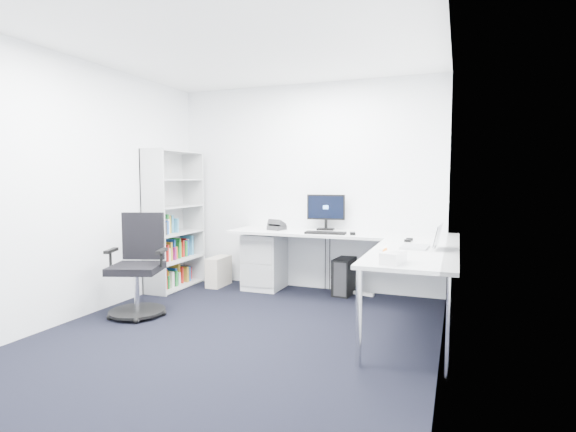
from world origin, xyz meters
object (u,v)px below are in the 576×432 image
(l_desk, at_px, (331,270))
(task_chair, at_px, (136,265))
(monitor, at_px, (326,212))
(laptop, at_px, (415,235))
(bookshelf, at_px, (174,220))

(l_desk, relative_size, task_chair, 2.53)
(l_desk, height_order, monitor, monitor)
(l_desk, bearing_deg, monitor, 112.23)
(monitor, height_order, laptop, monitor)
(l_desk, height_order, laptop, laptop)
(bookshelf, relative_size, laptop, 5.24)
(task_chair, relative_size, laptop, 3.11)
(l_desk, bearing_deg, bookshelf, 178.68)
(l_desk, distance_m, laptop, 1.26)
(l_desk, relative_size, laptop, 7.88)
(l_desk, distance_m, monitor, 0.87)
(l_desk, bearing_deg, laptop, -30.55)
(laptop, bearing_deg, task_chair, -164.42)
(task_chair, xyz_separation_m, laptop, (2.80, 0.57, 0.38))
(monitor, bearing_deg, laptop, -49.95)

